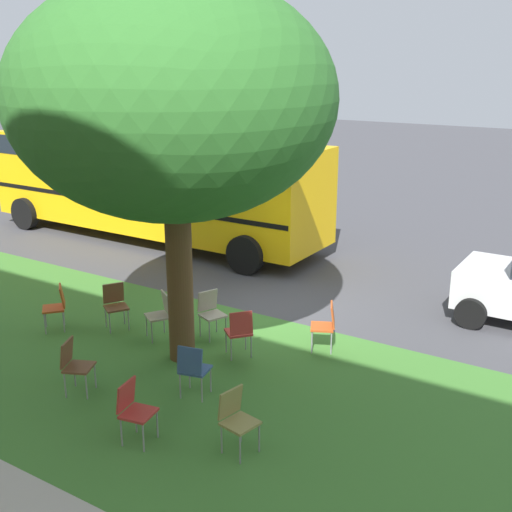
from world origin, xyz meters
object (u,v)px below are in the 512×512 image
(chair_6, at_px, (193,367))
(chair_9, at_px, (240,330))
(chair_4, at_px, (236,416))
(chair_3, at_px, (326,323))
(chair_0, at_px, (57,304))
(chair_8, at_px, (211,310))
(chair_1, at_px, (74,362))
(street_tree, at_px, (173,100))
(school_bus, at_px, (151,178))
(chair_7, at_px, (134,407))
(chair_2, at_px, (161,312))
(chair_5, at_px, (115,302))

(chair_6, relative_size, chair_9, 1.00)
(chair_4, bearing_deg, chair_3, -83.81)
(chair_3, distance_m, chair_4, 3.43)
(chair_0, distance_m, chair_4, 5.33)
(chair_6, height_order, chair_8, same)
(chair_8, bearing_deg, chair_1, 79.67)
(street_tree, xyz_separation_m, chair_6, (-1.01, 0.99, -3.86))
(chair_8, bearing_deg, school_bus, -40.54)
(chair_4, bearing_deg, school_bus, -43.35)
(chair_7, bearing_deg, chair_2, -55.95)
(chair_5, xyz_separation_m, chair_6, (-2.91, 1.34, 0.00))
(chair_0, bearing_deg, chair_6, 169.77)
(chair_0, relative_size, school_bus, 0.08)
(chair_1, relative_size, chair_4, 1.00)
(chair_8, relative_size, school_bus, 0.08)
(chair_4, distance_m, chair_5, 4.75)
(chair_3, distance_m, chair_9, 1.56)
(street_tree, bearing_deg, chair_2, -28.50)
(street_tree, distance_m, chair_5, 4.32)
(chair_1, height_order, chair_6, same)
(chair_2, bearing_deg, chair_6, 141.98)
(chair_7, height_order, school_bus, school_bus)
(street_tree, distance_m, chair_2, 3.98)
(chair_0, relative_size, chair_8, 1.00)
(chair_6, bearing_deg, chair_4, 148.77)
(chair_0, height_order, school_bus, school_bus)
(chair_0, relative_size, chair_9, 1.00)
(street_tree, xyz_separation_m, chair_8, (0.12, -1.00, -3.86))
(street_tree, distance_m, chair_8, 3.99)
(chair_2, bearing_deg, chair_0, 21.80)
(street_tree, xyz_separation_m, school_bus, (5.55, -5.66, -2.62))
(chair_9, bearing_deg, chair_1, 58.51)
(street_tree, distance_m, chair_6, 4.11)
(chair_5, bearing_deg, chair_9, -175.76)
(chair_9, bearing_deg, chair_0, 13.37)
(chair_1, bearing_deg, chair_0, -35.72)
(street_tree, height_order, chair_4, street_tree)
(chair_1, relative_size, chair_3, 1.00)
(chair_8, height_order, chair_9, same)
(chair_2, xyz_separation_m, chair_9, (-1.68, -0.09, 0.00))
(chair_2, xyz_separation_m, chair_7, (-1.90, 2.81, 0.00))
(chair_3, bearing_deg, chair_6, 69.67)
(chair_3, height_order, chair_8, same)
(chair_0, bearing_deg, chair_4, 163.74)
(chair_6, distance_m, chair_8, 2.29)
(chair_4, relative_size, chair_6, 1.00)
(chair_1, relative_size, chair_6, 1.00)
(chair_4, xyz_separation_m, chair_8, (2.46, -2.80, 0.00))
(chair_7, distance_m, chair_9, 2.90)
(street_tree, xyz_separation_m, chair_5, (1.90, -0.35, -3.86))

